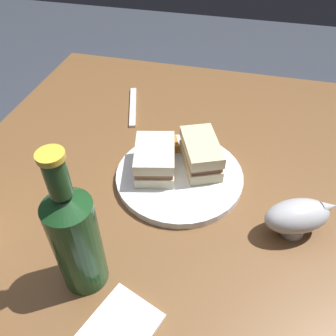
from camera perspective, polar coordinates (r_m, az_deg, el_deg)
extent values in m
plane|color=#333842|center=(1.33, -1.12, -24.03)|extent=(6.00, 6.00, 0.00)
cube|color=brown|center=(1.01, -1.40, -16.15)|extent=(1.02, 0.87, 0.71)
cylinder|color=white|center=(0.72, 1.89, -1.36)|extent=(0.26, 0.26, 0.02)
cube|color=beige|center=(0.73, 5.33, 1.29)|extent=(0.14, 0.11, 0.02)
cube|color=brown|center=(0.72, 5.43, 2.39)|extent=(0.13, 0.10, 0.01)
cube|color=beige|center=(0.70, 5.52, 3.53)|extent=(0.14, 0.11, 0.02)
cube|color=beige|center=(0.72, -2.14, 0.42)|extent=(0.13, 0.10, 0.02)
cube|color=#8C5B3D|center=(0.70, -2.18, 1.48)|extent=(0.12, 0.10, 0.01)
cube|color=beige|center=(0.69, -2.22, 2.57)|extent=(0.13, 0.10, 0.02)
cube|color=#B77F33|center=(0.74, -3.82, 1.84)|extent=(0.05, 0.05, 0.02)
cube|color=#AD702D|center=(0.74, -4.07, 1.83)|extent=(0.06, 0.03, 0.01)
cube|color=gold|center=(0.77, 4.63, 3.75)|extent=(0.05, 0.05, 0.02)
cube|color=#AD702D|center=(0.75, 3.55, 2.55)|extent=(0.04, 0.04, 0.02)
cube|color=#AD702D|center=(0.77, 0.90, 3.95)|extent=(0.04, 0.03, 0.02)
cube|color=#AD702D|center=(0.73, -1.34, 1.28)|extent=(0.05, 0.05, 0.02)
cylinder|color=#B7B7BC|center=(0.67, 19.81, -9.32)|extent=(0.04, 0.04, 0.02)
ellipsoid|color=#B7B7BC|center=(0.64, 20.52, -7.42)|extent=(0.11, 0.13, 0.06)
ellipsoid|color=#381E0F|center=(0.64, 20.68, -7.01)|extent=(0.09, 0.11, 0.02)
cone|color=#B7B7BC|center=(0.66, 24.98, -5.83)|extent=(0.03, 0.04, 0.02)
cylinder|color=#19421E|center=(0.53, -14.65, -12.21)|extent=(0.07, 0.07, 0.17)
cone|color=#19421E|center=(0.46, -16.80, -5.09)|extent=(0.07, 0.07, 0.02)
cylinder|color=#19421E|center=(0.43, -17.88, -1.42)|extent=(0.03, 0.03, 0.06)
cylinder|color=gold|center=(0.41, -18.86, 1.89)|extent=(0.03, 0.03, 0.01)
cube|color=white|center=(0.55, -8.15, -24.92)|extent=(0.13, 0.12, 0.01)
cube|color=silver|center=(0.94, -5.81, 10.05)|extent=(0.18, 0.07, 0.01)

